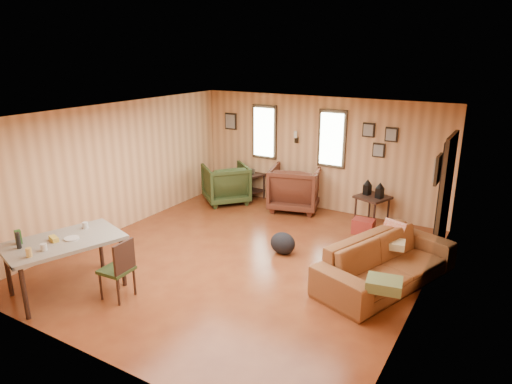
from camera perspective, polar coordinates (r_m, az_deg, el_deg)
room at (r=7.33m, az=0.64°, el=0.70°), size 5.54×6.04×2.44m
sofa at (r=6.96m, az=16.11°, el=-7.54°), size 1.45×2.45×0.92m
recliner_brown at (r=9.78m, az=4.90°, el=0.77°), size 1.23×1.18×1.04m
recliner_green at (r=10.23m, az=-3.79°, el=1.28°), size 1.26×1.27×0.95m
end_table at (r=10.53m, az=-0.71°, el=1.40°), size 0.70×0.67×0.73m
side_table at (r=9.15m, az=14.42°, el=-0.36°), size 0.72×0.72×0.89m
cooler at (r=8.81m, az=13.28°, el=-4.19°), size 0.40×0.30×0.28m
backpack at (r=7.75m, az=3.37°, el=-6.41°), size 0.51×0.44×0.38m
sofa_pillows at (r=6.73m, az=16.27°, el=-7.96°), size 0.76×1.90×0.39m
dining_table at (r=6.94m, az=-23.03°, el=-6.09°), size 1.35×1.75×1.01m
dining_chair at (r=6.56m, az=-16.68°, el=-8.91°), size 0.41×0.41×0.87m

